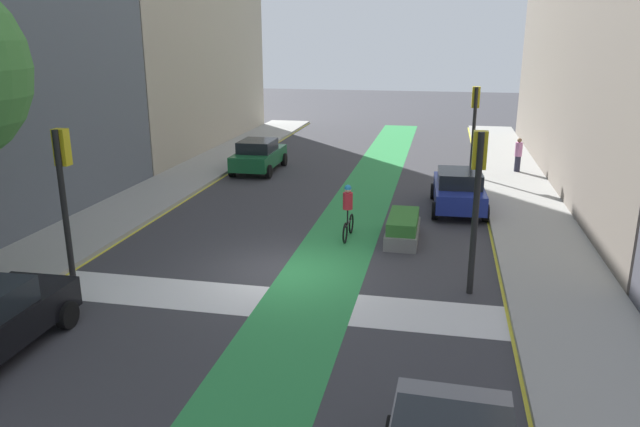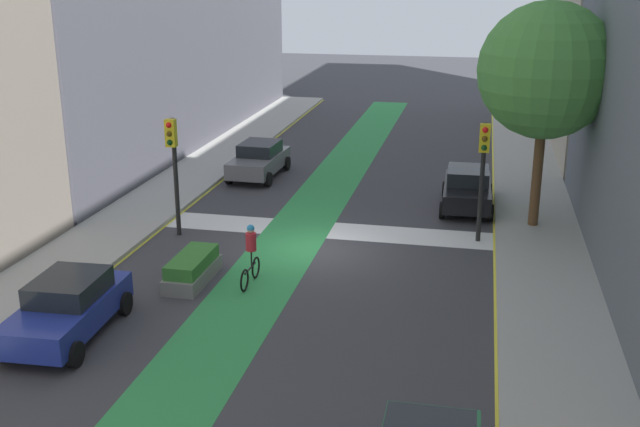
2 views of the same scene
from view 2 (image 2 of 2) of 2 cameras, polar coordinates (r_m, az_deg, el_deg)
name	(u,v)px [view 2 (image 2 of 2)]	position (r m, az deg, el deg)	size (l,w,h in m)	color
ground_plane	(316,249)	(25.99, -0.33, -2.66)	(120.00, 120.00, 0.00)	#38383D
bike_lane_paint	(285,246)	(26.23, -2.62, -2.48)	(2.40, 60.00, 0.01)	#2D8C47
crosswalk_band	(327,230)	(27.83, 0.55, -1.24)	(12.00, 1.80, 0.01)	silver
sidewalk_left	(544,264)	(25.54, 16.38, -3.62)	(3.00, 60.00, 0.15)	#9E9E99
curb_stripe_left	(496,262)	(25.48, 13.00, -3.57)	(0.16, 60.00, 0.01)	yellow
sidewalk_right	(112,232)	(28.43, -15.26, -1.32)	(3.00, 60.00, 0.15)	#9E9E99
curb_stripe_right	(151,236)	(27.82, -12.50, -1.68)	(0.16, 60.00, 0.01)	yellow
traffic_signal_near_right	(173,155)	(26.89, -10.92, 4.32)	(0.35, 0.52, 4.23)	black
traffic_signal_near_left	(483,160)	(26.36, 12.10, 3.93)	(0.35, 0.52, 4.19)	black
car_black_left_near	(467,188)	(30.74, 10.95, 1.86)	(2.09, 4.23, 1.57)	black
car_blue_right_far	(68,307)	(20.83, -18.33, -6.64)	(2.17, 4.27, 1.57)	navy
car_grey_right_near	(259,159)	(34.90, -4.58, 4.05)	(2.12, 4.25, 1.57)	slate
cyclist_in_lane	(251,253)	(22.98, -5.21, -2.98)	(0.32, 1.73, 1.86)	black
street_tree_near	(546,71)	(27.83, 16.57, 10.17)	(4.74, 4.74, 7.97)	brown
median_planter	(192,269)	(23.55, -9.52, -4.11)	(1.03, 2.58, 0.85)	slate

